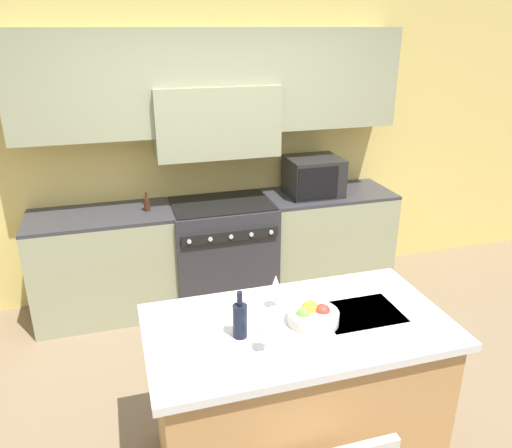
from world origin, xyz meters
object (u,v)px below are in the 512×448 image
microwave (313,176)px  wine_glass_far (276,285)px  range_stove (223,251)px  wine_bottle (240,320)px  oil_bottle_on_counter (147,204)px  fruit_bowl (313,315)px  wine_glass_near (265,327)px

microwave → wine_glass_far: bearing=-118.4°
range_stove → wine_bottle: bearing=-100.0°
microwave → oil_bottle_on_counter: size_ratio=2.92×
oil_bottle_on_counter → microwave: bearing=0.6°
microwave → wine_bottle: size_ratio=1.87×
fruit_bowl → oil_bottle_on_counter: (-0.70, 1.98, 0.04)m
range_stove → microwave: size_ratio=1.96×
range_stove → wine_glass_near: bearing=-97.1°
range_stove → microwave: (0.88, 0.02, 0.64)m
wine_glass_near → wine_glass_far: size_ratio=1.00×
range_stove → wine_bottle: size_ratio=3.67×
wine_glass_far → fruit_bowl: bearing=-54.4°
microwave → wine_bottle: (-1.23, -2.01, -0.09)m
oil_bottle_on_counter → wine_bottle: bearing=-81.6°
microwave → wine_glass_far: 2.04m
wine_bottle → wine_glass_near: size_ratio=1.28×
wine_glass_near → wine_glass_far: same height
range_stove → fruit_bowl: bearing=-88.3°
wine_bottle → wine_glass_near: bearing=-61.2°
wine_bottle → wine_glass_far: bearing=39.9°
microwave → oil_bottle_on_counter: microwave is taller
oil_bottle_on_counter → fruit_bowl: bearing=-70.4°
range_stove → microwave: microwave is taller
wine_glass_near → wine_glass_far: bearing=64.3°
fruit_bowl → wine_glass_near: bearing=-151.9°
wine_glass_near → range_stove: bearing=82.9°
wine_glass_near → wine_glass_far: (0.18, 0.37, 0.00)m
wine_glass_far → oil_bottle_on_counter: wine_glass_far is taller
wine_glass_far → oil_bottle_on_counter: (-0.56, 1.77, -0.06)m
wine_glass_far → oil_bottle_on_counter: 1.86m
wine_bottle → wine_glass_far: wine_bottle is taller
range_stove → oil_bottle_on_counter: 0.83m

